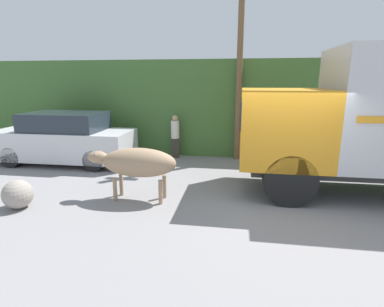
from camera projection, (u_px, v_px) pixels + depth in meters
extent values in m
plane|color=gray|center=(279.00, 202.00, 6.89)|extent=(60.00, 60.00, 0.00)
cube|color=#426B33|center=(262.00, 104.00, 13.05)|extent=(32.00, 5.65, 3.45)
cube|color=#C6B793|center=(106.00, 112.00, 12.71)|extent=(4.37, 2.40, 2.87)
cube|color=#4C4742|center=(104.00, 75.00, 12.35)|extent=(4.67, 2.70, 0.16)
cube|color=#2D2D2D|center=(381.00, 168.00, 7.19)|extent=(6.22, 1.83, 0.18)
cube|color=orange|center=(283.00, 126.00, 7.32)|extent=(2.03, 2.28, 1.77)
cube|color=#232D38|center=(240.00, 112.00, 7.39)|extent=(0.04, 1.94, 0.62)
cylinder|color=black|center=(289.00, 179.00, 6.70)|extent=(1.18, 0.50, 1.18)
ellipsoid|color=#9E7F60|center=(139.00, 162.00, 6.86)|extent=(1.74, 0.68, 0.68)
ellipsoid|color=#9E7F60|center=(98.00, 157.00, 6.99)|extent=(0.50, 0.29, 0.29)
cone|color=#B7AD93|center=(95.00, 152.00, 6.85)|extent=(0.06, 0.06, 0.11)
cone|color=#B7AD93|center=(100.00, 150.00, 7.07)|extent=(0.06, 0.06, 0.11)
cylinder|color=#9E7F60|center=(115.00, 189.00, 6.91)|extent=(0.09, 0.09, 0.56)
cylinder|color=#9E7F60|center=(121.00, 184.00, 7.27)|extent=(0.09, 0.09, 0.56)
cylinder|color=#9E7F60|center=(160.00, 192.00, 6.75)|extent=(0.09, 0.09, 0.56)
cylinder|color=#9E7F60|center=(164.00, 186.00, 7.11)|extent=(0.09, 0.09, 0.56)
cube|color=silver|center=(64.00, 144.00, 10.05)|extent=(4.57, 1.73, 0.94)
cube|color=#232D38|center=(65.00, 122.00, 9.85)|extent=(2.51, 1.59, 0.59)
cylinder|color=black|center=(12.00, 157.00, 9.64)|extent=(0.66, 0.28, 0.66)
cylinder|color=black|center=(94.00, 161.00, 9.22)|extent=(0.66, 0.28, 0.66)
cube|color=#38332D|center=(175.00, 148.00, 10.82)|extent=(0.28, 0.21, 0.72)
cylinder|color=silver|center=(175.00, 130.00, 10.66)|extent=(0.35, 0.35, 0.62)
sphere|color=tan|center=(175.00, 118.00, 10.56)|extent=(0.21, 0.21, 0.21)
cylinder|color=brown|center=(240.00, 57.00, 9.88)|extent=(0.20, 0.20, 6.94)
sphere|color=gray|center=(18.00, 194.00, 6.53)|extent=(0.64, 0.64, 0.64)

